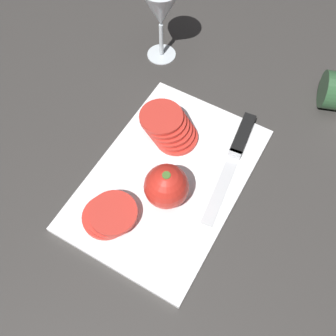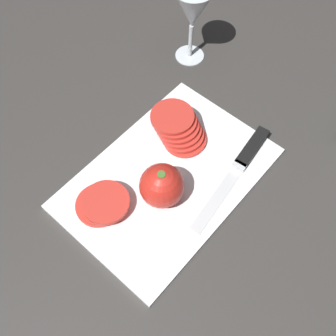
{
  "view_description": "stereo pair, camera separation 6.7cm",
  "coord_description": "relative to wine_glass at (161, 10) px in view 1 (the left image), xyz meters",
  "views": [
    {
      "loc": [
        0.3,
        0.13,
        0.62
      ],
      "look_at": [
        0.01,
        -0.04,
        0.04
      ],
      "focal_mm": 42.0,
      "sensor_mm": 36.0,
      "label": 1
    },
    {
      "loc": [
        0.26,
        0.19,
        0.62
      ],
      "look_at": [
        0.01,
        -0.04,
        0.04
      ],
      "focal_mm": 42.0,
      "sensor_mm": 36.0,
      "label": 2
    }
  ],
  "objects": [
    {
      "name": "ground_plane",
      "position": [
        0.26,
        0.2,
        -0.12
      ],
      "size": [
        3.0,
        3.0,
        0.0
      ],
      "primitive_type": "plane",
      "color": "#383533"
    },
    {
      "name": "whole_tomato",
      "position": [
        0.3,
        0.18,
        -0.07
      ],
      "size": [
        0.08,
        0.08,
        0.08
      ],
      "color": "red",
      "rests_on": "cutting_board"
    },
    {
      "name": "tomato_slice_stack_far",
      "position": [
        0.38,
        0.12,
        -0.09
      ],
      "size": [
        0.09,
        0.09,
        0.02
      ],
      "color": "red",
      "rests_on": "cutting_board"
    },
    {
      "name": "cutting_board",
      "position": [
        0.26,
        0.17,
        -0.11
      ],
      "size": [
        0.37,
        0.25,
        0.01
      ],
      "color": "white",
      "rests_on": "ground_plane"
    },
    {
      "name": "knife",
      "position": [
        0.14,
        0.25,
        -0.1
      ],
      "size": [
        0.24,
        0.05,
        0.01
      ],
      "rotation": [
        0.0,
        0.0,
        0.11
      ],
      "color": "silver",
      "rests_on": "cutting_board"
    },
    {
      "name": "wine_glass",
      "position": [
        0.0,
        0.0,
        0.0
      ],
      "size": [
        0.08,
        0.08,
        0.16
      ],
      "color": "silver",
      "rests_on": "ground_plane"
    },
    {
      "name": "tomato_slice_stack_near",
      "position": [
        0.18,
        0.12,
        -0.08
      ],
      "size": [
        0.08,
        0.11,
        0.05
      ],
      "color": "red",
      "rests_on": "cutting_board"
    }
  ]
}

